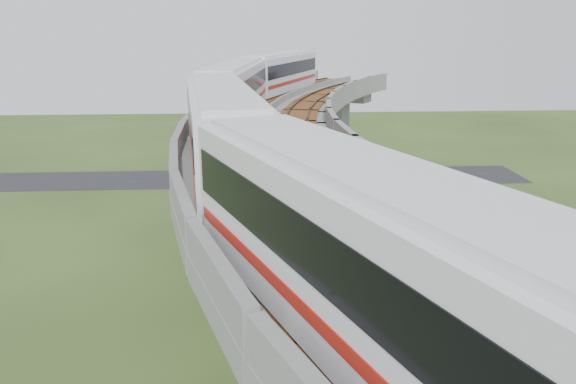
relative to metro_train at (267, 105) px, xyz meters
name	(u,v)px	position (x,y,z in m)	size (l,w,h in m)	color
ground	(264,303)	(-0.35, 0.57, -12.31)	(160.00, 160.00, 0.00)	#32471C
dirt_lot	(498,312)	(13.65, -1.43, -12.29)	(18.00, 26.00, 0.04)	gray
asphalt_road	(259,178)	(-0.35, 30.57, -12.29)	(60.00, 8.00, 0.03)	#232326
viaduct	(328,160)	(3.49, 0.57, -3.26)	(19.58, 73.98, 11.40)	#99968E
metro_train	(267,105)	(0.00, 0.00, 0.00)	(10.98, 61.34, 3.64)	silver
fence	(420,288)	(9.40, 0.57, -11.56)	(3.87, 38.73, 1.50)	#2D382D
tree_0	(377,177)	(11.55, 23.41, -10.53)	(2.68, 2.68, 2.92)	#382314
tree_1	(366,201)	(8.69, 14.47, -10.23)	(2.77, 2.77, 3.26)	#382314
tree_2	(348,229)	(6.36, 9.39, -10.82)	(1.88, 1.88, 2.29)	#382314
tree_3	(364,271)	(5.65, -0.36, -9.90)	(2.37, 2.37, 3.42)	#382314
tree_4	(437,343)	(7.39, -8.66, -9.74)	(2.73, 2.73, 3.73)	#382314
car_white	(457,352)	(9.27, -6.55, -11.59)	(1.61, 4.01, 1.37)	white
car_dark	(455,239)	(14.56, 8.79, -11.60)	(1.87, 4.60, 1.34)	black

